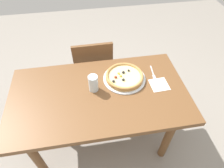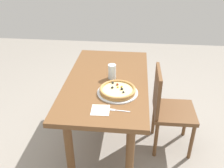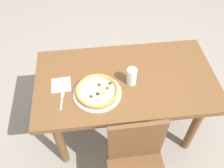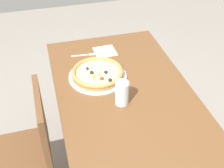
# 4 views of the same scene
# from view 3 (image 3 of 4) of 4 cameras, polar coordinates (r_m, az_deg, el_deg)

# --- Properties ---
(ground_plane) EXTENTS (6.00, 6.00, 0.00)m
(ground_plane) POSITION_cam_3_polar(r_m,az_deg,el_deg) (2.47, 2.49, -10.31)
(ground_plane) COLOR gray
(dining_table) EXTENTS (1.38, 0.76, 0.75)m
(dining_table) POSITION_cam_3_polar(r_m,az_deg,el_deg) (1.95, 3.11, -0.87)
(dining_table) COLOR brown
(dining_table) RESTS_ON ground
(plate) EXTENTS (0.35, 0.35, 0.01)m
(plate) POSITION_cam_3_polar(r_m,az_deg,el_deg) (1.76, -3.43, -2.10)
(plate) COLOR silver
(plate) RESTS_ON dining_table
(pizza) EXTENTS (0.31, 0.31, 0.04)m
(pizza) POSITION_cam_3_polar(r_m,az_deg,el_deg) (1.75, -3.45, -1.59)
(pizza) COLOR #B78447
(pizza) RESTS_ON plate
(fork) EXTENTS (0.03, 0.17, 0.00)m
(fork) POSITION_cam_3_polar(r_m,az_deg,el_deg) (1.77, -11.59, -3.41)
(fork) COLOR silver
(fork) RESTS_ON dining_table
(drinking_glass) EXTENTS (0.07, 0.07, 0.14)m
(drinking_glass) POSITION_cam_3_polar(r_m,az_deg,el_deg) (1.78, 4.62, 1.80)
(drinking_glass) COLOR silver
(drinking_glass) RESTS_ON dining_table
(napkin) EXTENTS (0.15, 0.15, 0.00)m
(napkin) POSITION_cam_3_polar(r_m,az_deg,el_deg) (1.85, -11.80, -0.19)
(napkin) COLOR white
(napkin) RESTS_ON dining_table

